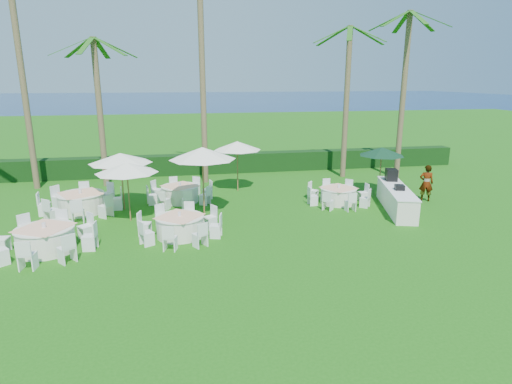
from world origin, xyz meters
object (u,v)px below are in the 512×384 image
banquet_table_d (81,202)px  umbrella_green (382,152)px  umbrella_d (237,146)px  staff_person (426,183)px  banquet_table_e (180,193)px  banquet_table_a (46,239)px  banquet_table_f (338,195)px  umbrella_b (202,153)px  banquet_table_b (180,226)px  umbrella_c (120,158)px  umbrella_a (127,168)px  buffet_table (396,198)px

banquet_table_d → umbrella_green: umbrella_green is taller
umbrella_d → staff_person: size_ratio=1.48×
banquet_table_e → umbrella_green: size_ratio=1.29×
umbrella_green → banquet_table_a: bearing=-161.9°
banquet_table_f → umbrella_b: 6.86m
banquet_table_b → umbrella_c: umbrella_c is taller
umbrella_a → buffet_table: bearing=-3.1°
staff_person → umbrella_green: bearing=-18.9°
umbrella_c → umbrella_green: umbrella_c is taller
umbrella_d → umbrella_green: umbrella_d is taller
banquet_table_f → buffet_table: bearing=-33.8°
banquet_table_b → banquet_table_d: banquet_table_d is taller
umbrella_a → umbrella_b: umbrella_b is taller
banquet_table_f → staff_person: staff_person is taller
banquet_table_f → staff_person: size_ratio=1.70×
umbrella_b → umbrella_d: (2.05, 3.89, -0.32)m
banquet_table_a → buffet_table: (14.24, 2.21, 0.11)m
banquet_table_f → banquet_table_a: bearing=-163.1°
umbrella_c → umbrella_green: bearing=1.3°
umbrella_b → staff_person: bearing=1.4°
banquet_table_a → umbrella_c: (2.12, 4.53, 1.92)m
umbrella_a → umbrella_d: bearing=38.2°
banquet_table_e → umbrella_a: 3.78m
banquet_table_d → staff_person: 16.10m
banquet_table_d → banquet_table_b: bearing=-42.2°
banquet_table_d → umbrella_d: size_ratio=1.33×
umbrella_b → umbrella_d: 4.40m
banquet_table_f → umbrella_a: size_ratio=1.18×
banquet_table_a → umbrella_a: 4.22m
umbrella_b → umbrella_d: umbrella_b is taller
banquet_table_f → umbrella_b: (-6.42, -0.68, 2.33)m
banquet_table_b → umbrella_b: size_ratio=1.05×
banquet_table_b → staff_person: (11.80, 2.68, 0.47)m
banquet_table_b → buffet_table: bearing=9.5°
umbrella_c → umbrella_green: (12.59, 0.28, -0.14)m
umbrella_b → staff_person: umbrella_b is taller
buffet_table → umbrella_a: bearing=176.9°
umbrella_c → umbrella_green: size_ratio=1.14×
staff_person → banquet_table_f: bearing=18.7°
umbrella_green → buffet_table: umbrella_green is taller
umbrella_c → umbrella_d: 6.04m
banquet_table_e → banquet_table_a: bearing=-131.0°
banquet_table_d → umbrella_a: umbrella_a is taller
umbrella_a → umbrella_d: size_ratio=0.97×
banquet_table_b → banquet_table_d: (-4.25, 3.86, 0.04)m
banquet_table_a → banquet_table_e: (4.66, 5.36, -0.03)m
banquet_table_e → umbrella_b: (0.98, -2.37, 2.31)m
umbrella_b → umbrella_green: size_ratio=1.23×
umbrella_d → umbrella_green: (7.02, -2.08, -0.18)m
banquet_table_a → banquet_table_e: bearing=49.0°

